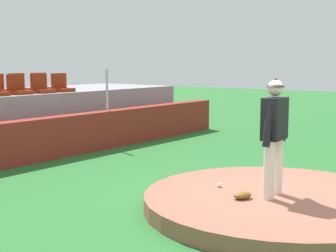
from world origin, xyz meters
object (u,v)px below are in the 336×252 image
pitcher (274,128)px  stadium_chair_13 (41,85)px  stadium_chair_12 (19,86)px  stadium_chair_4 (18,88)px  stadium_chair_6 (62,86)px  fielding_glove (243,195)px  stadium_chair_5 (41,87)px  baseball (219,185)px

pitcher → stadium_chair_13: 8.53m
pitcher → stadium_chair_12: size_ratio=3.59×
stadium_chair_4 → stadium_chair_6: same height
stadium_chair_4 → fielding_glove: bearing=80.1°
stadium_chair_4 → stadium_chair_12: bearing=-127.1°
stadium_chair_5 → stadium_chair_6: bearing=-178.9°
pitcher → stadium_chair_5: (1.50, 7.31, 0.33)m
baseball → stadium_chair_12: 7.58m
stadium_chair_4 → stadium_chair_5: same height
stadium_chair_6 → stadium_chair_12: (-0.71, 0.91, 0.00)m
fielding_glove → stadium_chair_6: bearing=-89.6°
stadium_chair_4 → stadium_chair_13: 1.66m
baseball → stadium_chair_13: bearing=72.9°
stadium_chair_4 → stadium_chair_6: bearing=178.8°
stadium_chair_5 → stadium_chair_13: same height
baseball → fielding_glove: size_ratio=0.25×
stadium_chair_12 → stadium_chair_13: size_ratio=1.00×
stadium_chair_4 → baseball: bearing=82.5°
baseball → stadium_chair_4: bearing=82.5°
pitcher → stadium_chair_5: bearing=73.4°
stadium_chair_6 → baseball: bearing=70.8°
baseball → stadium_chair_4: 6.62m
fielding_glove → stadium_chair_6: 7.62m
stadium_chair_5 → baseball: bearing=76.5°
pitcher → stadium_chair_5: size_ratio=3.59×
stadium_chair_12 → pitcher: bearing=79.8°
fielding_glove → stadium_chair_6: (2.61, 7.04, 1.31)m
stadium_chair_6 → stadium_chair_12: size_ratio=1.00×
baseball → stadium_chair_4: stadium_chair_4 is taller
pitcher → fielding_glove: size_ratio=5.99×
pitcher → stadium_chair_4: 7.40m
fielding_glove → stadium_chair_5: stadium_chair_5 is taller
stadium_chair_12 → fielding_glove: bearing=76.6°
stadium_chair_4 → pitcher: bearing=83.7°
pitcher → stadium_chair_12: 8.37m
baseball → stadium_chair_12: size_ratio=0.15×
fielding_glove → stadium_chair_12: stadium_chair_12 is taller
baseball → stadium_chair_5: 6.70m
baseball → stadium_chair_5: stadium_chair_5 is taller
stadium_chair_5 → stadium_chair_6: 0.69m
pitcher → stadium_chair_5: pitcher is taller
stadium_chair_4 → stadium_chair_5: size_ratio=1.00×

